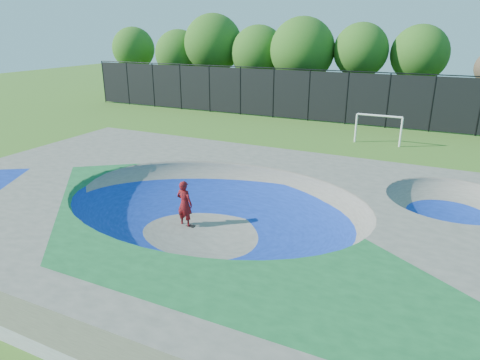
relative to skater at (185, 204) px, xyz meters
name	(u,v)px	position (x,y,z in m)	size (l,w,h in m)	color
ground	(214,236)	(1.38, -0.25, -0.90)	(120.00, 120.00, 0.00)	#35621B
skate_deck	(214,217)	(1.38, -0.25, -0.15)	(22.00, 14.00, 1.50)	gray
skater	(185,204)	(0.00, 0.00, 0.00)	(0.65, 0.43, 1.80)	red
skateboard	(186,225)	(0.00, 0.00, -0.87)	(0.78, 0.22, 0.05)	black
soccer_goal	(379,124)	(4.58, 15.50, 0.42)	(2.89, 0.12, 1.91)	white
fence	(347,97)	(1.38, 20.75, 1.20)	(48.09, 0.09, 4.04)	black
treeline	(370,52)	(1.90, 25.78, 4.25)	(53.89, 7.02, 8.42)	#493724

